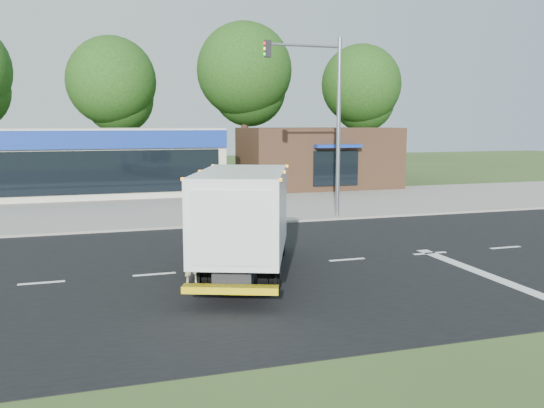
# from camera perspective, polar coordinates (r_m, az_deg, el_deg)

# --- Properties ---
(ground) EXTENTS (120.00, 120.00, 0.00)m
(ground) POSITION_cam_1_polar(r_m,az_deg,el_deg) (18.40, 7.43, -5.53)
(ground) COLOR #385123
(ground) RESTS_ON ground
(road_asphalt) EXTENTS (60.00, 14.00, 0.02)m
(road_asphalt) POSITION_cam_1_polar(r_m,az_deg,el_deg) (18.39, 7.43, -5.52)
(road_asphalt) COLOR black
(road_asphalt) RESTS_ON ground
(sidewalk) EXTENTS (60.00, 2.40, 0.12)m
(sidewalk) POSITION_cam_1_polar(r_m,az_deg,el_deg) (25.91, -0.16, -1.39)
(sidewalk) COLOR gray
(sidewalk) RESTS_ON ground
(parking_apron) EXTENTS (60.00, 9.00, 0.02)m
(parking_apron) POSITION_cam_1_polar(r_m,az_deg,el_deg) (31.44, -3.28, 0.16)
(parking_apron) COLOR gray
(parking_apron) RESTS_ON ground
(lane_markings) EXTENTS (55.20, 7.00, 0.01)m
(lane_markings) POSITION_cam_1_polar(r_m,az_deg,el_deg) (17.84, 13.23, -6.04)
(lane_markings) COLOR silver
(lane_markings) RESTS_ON road_asphalt
(ems_box_truck) EXTENTS (4.41, 7.16, 3.04)m
(ems_box_truck) POSITION_cam_1_polar(r_m,az_deg,el_deg) (16.23, -2.67, -0.97)
(ems_box_truck) COLOR black
(ems_box_truck) RESTS_ON ground
(emergency_worker) EXTENTS (0.74, 0.69, 1.82)m
(emergency_worker) POSITION_cam_1_polar(r_m,az_deg,el_deg) (15.34, -7.87, -4.84)
(emergency_worker) COLOR tan
(emergency_worker) RESTS_ON ground
(retail_strip_mall) EXTENTS (18.00, 6.20, 4.00)m
(retail_strip_mall) POSITION_cam_1_polar(r_m,az_deg,el_deg) (36.25, -19.64, 3.93)
(retail_strip_mall) COLOR beige
(retail_strip_mall) RESTS_ON ground
(brown_storefront) EXTENTS (10.00, 6.70, 4.00)m
(brown_storefront) POSITION_cam_1_polar(r_m,az_deg,el_deg) (39.08, 4.57, 4.61)
(brown_storefront) COLOR #382316
(brown_storefront) RESTS_ON ground
(traffic_signal_pole) EXTENTS (3.51, 0.25, 8.00)m
(traffic_signal_pole) POSITION_cam_1_polar(r_m,az_deg,el_deg) (25.81, 5.30, 9.38)
(traffic_signal_pole) COLOR gray
(traffic_signal_pole) RESTS_ON ground
(background_trees) EXTENTS (36.77, 7.39, 12.10)m
(background_trees) POSITION_cam_1_polar(r_m,az_deg,el_deg) (45.00, -8.92, 11.84)
(background_trees) COLOR #332114
(background_trees) RESTS_ON ground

